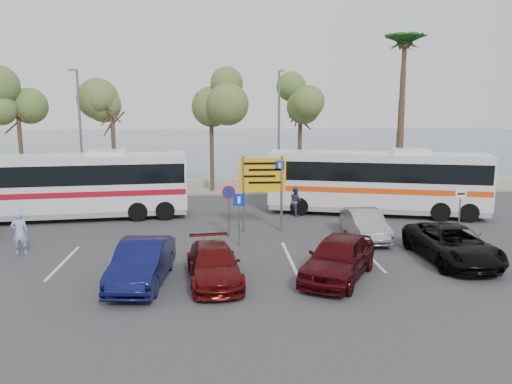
{
  "coord_description": "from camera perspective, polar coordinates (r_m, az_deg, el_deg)",
  "views": [
    {
      "loc": [
        -1.01,
        -19.77,
        5.95
      ],
      "look_at": [
        0.68,
        3.0,
        1.93
      ],
      "focal_mm": 35.0,
      "sensor_mm": 36.0,
      "label": 1
    }
  ],
  "objects": [
    {
      "name": "pedestrian_far",
      "position": [
        27.09,
        4.55,
        -1.04
      ],
      "size": [
        0.87,
        0.95,
        1.58
      ],
      "primitive_type": "imported",
      "rotation": [
        0.0,
        0.0,
        2.03
      ],
      "color": "#394055",
      "rests_on": "ground"
    },
    {
      "name": "seawall",
      "position": [
        36.23,
        -2.59,
        0.99
      ],
      "size": [
        48.0,
        0.8,
        0.6
      ],
      "primitive_type": "cube",
      "color": "gray",
      "rests_on": "ground"
    },
    {
      "name": "suv_black",
      "position": [
        20.6,
        21.51,
        -5.54
      ],
      "size": [
        2.42,
        5.0,
        1.37
      ],
      "primitive_type": "imported",
      "rotation": [
        0.0,
        0.0,
        0.03
      ],
      "color": "black",
      "rests_on": "ground"
    },
    {
      "name": "sea",
      "position": [
        80.0,
        -3.52,
        5.69
      ],
      "size": [
        140.0,
        140.0,
        0.0
      ],
      "primitive_type": "plane",
      "color": "#475971",
      "rests_on": "ground"
    },
    {
      "name": "tree_far_left",
      "position": [
        36.19,
        -25.66,
        9.61
      ],
      "size": [
        3.2,
        3.2,
        7.6
      ],
      "color": "#382619",
      "rests_on": "kerb_strip"
    },
    {
      "name": "car_maroon",
      "position": [
        17.13,
        -4.84,
        -8.23
      ],
      "size": [
        2.13,
        4.34,
        1.21
      ],
      "primitive_type": "imported",
      "rotation": [
        0.0,
        0.0,
        0.11
      ],
      "color": "#550E0E",
      "rests_on": "ground"
    },
    {
      "name": "tree_right",
      "position": [
        34.22,
        5.1,
        10.3
      ],
      "size": [
        3.2,
        3.2,
        7.4
      ],
      "color": "#382619",
      "rests_on": "kerb_strip"
    },
    {
      "name": "car_red",
      "position": [
        17.56,
        9.41,
        -7.36
      ],
      "size": [
        3.76,
        4.74,
        1.51
      ],
      "primitive_type": "imported",
      "rotation": [
        0.0,
        0.0,
        -0.52
      ],
      "color": "#42090E",
      "rests_on": "ground"
    },
    {
      "name": "tree_left",
      "position": [
        34.49,
        -16.17,
        9.68
      ],
      "size": [
        3.2,
        3.2,
        7.2
      ],
      "color": "#382619",
      "rests_on": "kerb_strip"
    },
    {
      "name": "coach_bus_right",
      "position": [
        27.95,
        13.54,
        0.89
      ],
      "size": [
        11.8,
        5.36,
        3.6
      ],
      "color": "silver",
      "rests_on": "ground"
    },
    {
      "name": "sign_taxi",
      "position": [
        24.28,
        22.29,
        -1.53
      ],
      "size": [
        0.5,
        0.07,
        2.2
      ],
      "color": "slate",
      "rests_on": "ground"
    },
    {
      "name": "palm_tree",
      "position": [
        36.23,
        16.63,
        15.78
      ],
      "size": [
        4.8,
        4.8,
        11.2
      ],
      "color": "#382619",
      "rests_on": "kerb_strip"
    },
    {
      "name": "ground",
      "position": [
        20.67,
        -1.28,
        -6.75
      ],
      "size": [
        120.0,
        120.0,
        0.0
      ],
      "primitive_type": "plane",
      "color": "#363639",
      "rests_on": "ground"
    },
    {
      "name": "coach_bus_left",
      "position": [
        27.67,
        -20.05,
        0.47
      ],
      "size": [
        11.76,
        3.74,
        3.6
      ],
      "color": "silver",
      "rests_on": "ground"
    },
    {
      "name": "car_silver_b",
      "position": [
        22.85,
        12.33,
        -3.65
      ],
      "size": [
        1.4,
        3.99,
        1.31
      ],
      "primitive_type": "imported",
      "rotation": [
        0.0,
        0.0,
        -0.0
      ],
      "color": "gray",
      "rests_on": "ground"
    },
    {
      "name": "street_lamp_left",
      "position": [
        34.51,
        -19.5,
        7.17
      ],
      "size": [
        0.45,
        1.15,
        8.01
      ],
      "color": "slate",
      "rests_on": "kerb_strip"
    },
    {
      "name": "pedestrian_near",
      "position": [
        22.1,
        -25.39,
        -4.23
      ],
      "size": [
        0.71,
        0.53,
        1.79
      ],
      "primitive_type": "imported",
      "rotation": [
        0.0,
        0.0,
        3.3
      ],
      "color": "#98ABDD",
      "rests_on": "ground"
    },
    {
      "name": "lane_markings",
      "position": [
        19.69,
        -4.47,
        -7.63
      ],
      "size": [
        12.02,
        4.2,
        0.01
      ],
      "primitive_type": null,
      "color": "silver",
      "rests_on": "ground"
    },
    {
      "name": "sign_no_stop",
      "position": [
        22.59,
        -3.13,
        -1.2
      ],
      "size": [
        0.6,
        0.08,
        2.35
      ],
      "color": "slate",
      "rests_on": "ground"
    },
    {
      "name": "sign_parking",
      "position": [
        21.06,
        -1.95,
        -2.31
      ],
      "size": [
        0.5,
        0.07,
        2.25
      ],
      "color": "slate",
      "rests_on": "ground"
    },
    {
      "name": "tree_mid",
      "position": [
        33.78,
        -5.17,
        11.13
      ],
      "size": [
        3.2,
        3.2,
        8.0
      ],
      "color": "#382619",
      "rests_on": "kerb_strip"
    },
    {
      "name": "car_blue",
      "position": [
        17.29,
        -12.9,
        -7.87
      ],
      "size": [
        1.89,
        4.5,
        1.45
      ],
      "primitive_type": "imported",
      "rotation": [
        0.0,
        0.0,
        -0.08
      ],
      "color": "#0E1344",
      "rests_on": "ground"
    },
    {
      "name": "street_lamp_right",
      "position": [
        33.56,
        2.65,
        7.66
      ],
      "size": [
        0.45,
        1.15,
        8.01
      ],
      "color": "slate",
      "rests_on": "kerb_strip"
    },
    {
      "name": "direction_sign",
      "position": [
        23.33,
        0.75,
        1.3
      ],
      "size": [
        2.2,
        0.12,
        3.6
      ],
      "color": "slate",
      "rests_on": "ground"
    },
    {
      "name": "kerb_strip",
      "position": [
        34.3,
        -2.49,
        0.1
      ],
      "size": [
        44.0,
        2.4,
        0.15
      ],
      "primitive_type": "cube",
      "color": "gray",
      "rests_on": "ground"
    }
  ]
}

